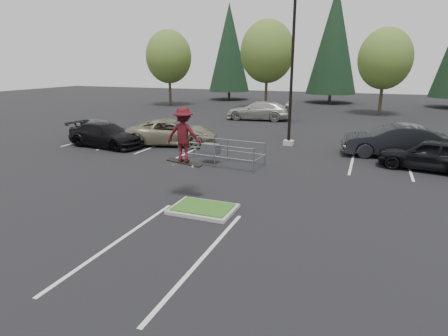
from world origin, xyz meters
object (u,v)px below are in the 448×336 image
(decid_c, at_px, (385,61))
(conif_a, at_px, (229,48))
(skateboarder, at_px, (184,135))
(car_l_tan, at_px, (171,132))
(light_pole, at_px, (292,71))
(decid_a, at_px, (169,58))
(car_far_silver, at_px, (259,111))
(car_l_black, at_px, (105,135))
(decid_b, at_px, (267,54))
(car_l_grey, at_px, (99,130))
(cart_corral, at_px, (213,149))
(car_r_black, at_px, (430,154))
(conif_b, at_px, (334,40))
(car_r_charc, at_px, (394,141))

(decid_c, height_order, conif_a, conif_a)
(skateboarder, xyz_separation_m, car_l_tan, (-5.30, 8.47, -1.65))
(light_pole, relative_size, decid_a, 1.14)
(decid_c, relative_size, car_far_silver, 1.44)
(decid_a, height_order, car_l_black, decid_a)
(skateboarder, bearing_deg, decid_c, -109.31)
(decid_b, distance_m, car_l_grey, 23.12)
(conif_a, bearing_deg, cart_corral, -70.80)
(car_r_black, height_order, car_far_silver, car_far_silver)
(skateboarder, bearing_deg, car_far_silver, -86.73)
(skateboarder, height_order, car_l_grey, skateboarder)
(skateboarder, bearing_deg, conif_b, -97.05)
(car_l_black, height_order, car_l_grey, car_l_grey)
(skateboarder, relative_size, car_r_black, 0.48)
(car_r_black, bearing_deg, light_pole, -103.35)
(decid_c, xyz_separation_m, conif_b, (-5.99, 10.67, 2.59))
(conif_b, height_order, car_r_black, conif_b)
(conif_b, height_order, car_far_silver, conif_b)
(car_l_grey, bearing_deg, car_l_black, -110.01)
(light_pole, height_order, decid_c, light_pole)
(car_far_silver, bearing_deg, conif_b, 160.94)
(decid_b, bearing_deg, car_l_grey, -104.12)
(decid_b, relative_size, car_r_black, 2.11)
(car_r_charc, bearing_deg, decid_c, 173.95)
(conif_b, relative_size, cart_corral, 3.32)
(light_pole, bearing_deg, conif_a, 117.38)
(cart_corral, distance_m, skateboarder, 5.48)
(decid_a, xyz_separation_m, cart_corral, (15.81, -23.91, -4.83))
(conif_b, distance_m, car_l_grey, 34.55)
(decid_a, relative_size, car_far_silver, 1.53)
(decid_a, relative_size, car_l_tan, 1.57)
(conif_b, bearing_deg, car_l_black, -106.84)
(skateboarder, bearing_deg, decid_b, -86.06)
(decid_c, bearing_deg, car_far_silver, -142.91)
(decid_c, xyz_separation_m, skateboarder, (-7.19, -28.83, -2.81))
(car_l_black, bearing_deg, car_r_charc, -71.65)
(conif_a, bearing_deg, light_pole, -62.62)
(light_pole, xyz_separation_m, conif_a, (-14.50, 28.00, 2.54))
(conif_b, distance_m, skateboarder, 39.89)
(decid_b, xyz_separation_m, conif_b, (6.01, 9.97, 1.81))
(decid_c, xyz_separation_m, car_far_silver, (-10.36, -7.83, -4.41))
(decid_b, relative_size, car_l_black, 1.90)
(conif_a, relative_size, cart_corral, 2.98)
(light_pole, distance_m, car_far_silver, 11.73)
(car_far_silver, bearing_deg, conif_a, -157.62)
(decid_a, xyz_separation_m, skateboarder, (16.81, -29.03, -3.14))
(car_l_tan, bearing_deg, conif_b, -28.01)
(car_r_black, bearing_deg, decid_c, -164.26)
(car_r_charc, relative_size, car_far_silver, 0.93)
(car_r_black, bearing_deg, decid_a, -119.06)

